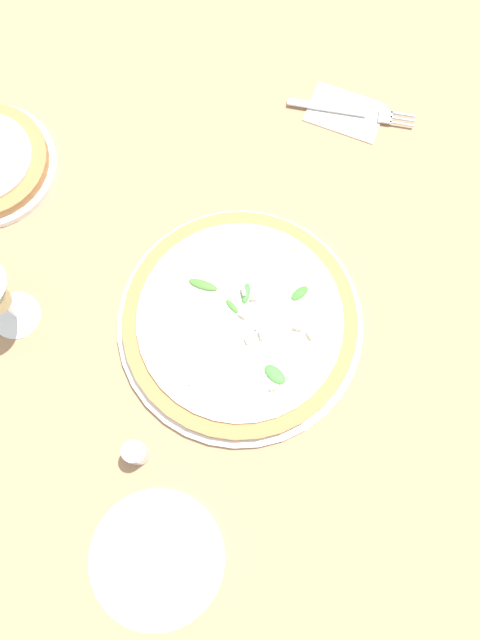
{
  "coord_description": "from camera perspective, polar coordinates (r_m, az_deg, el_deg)",
  "views": [
    {
      "loc": [
        -0.01,
        -0.23,
        0.91
      ],
      "look_at": [
        -0.02,
        0.01,
        0.03
      ],
      "focal_mm": 35.0,
      "sensor_mm": 36.0,
      "label": 1
    }
  ],
  "objects": [
    {
      "name": "shaker_pepper",
      "position": [
        0.89,
        -9.47,
        -11.87
      ],
      "size": [
        0.03,
        0.03,
        0.07
      ],
      "color": "silver",
      "rests_on": "ground_plane"
    },
    {
      "name": "ground_plane",
      "position": [
        0.94,
        1.12,
        -1.23
      ],
      "size": [
        6.0,
        6.0,
        0.0
      ],
      "primitive_type": "plane",
      "color": "#9E7A56"
    },
    {
      "name": "side_plate_white",
      "position": [
        0.91,
        -7.63,
        -20.81
      ],
      "size": [
        0.19,
        0.19,
        0.02
      ],
      "color": "white",
      "rests_on": "ground_plane"
    },
    {
      "name": "napkin",
      "position": [
        1.11,
        9.6,
        18.23
      ],
      "size": [
        0.14,
        0.11,
        0.01
      ],
      "rotation": [
        0.0,
        0.0,
        -0.33
      ],
      "color": "silver",
      "rests_on": "ground_plane"
    },
    {
      "name": "fork",
      "position": [
        1.1,
        10.06,
        18.3
      ],
      "size": [
        0.21,
        0.04,
        0.0
      ],
      "rotation": [
        0.0,
        0.0,
        -0.13
      ],
      "color": "silver",
      "rests_on": "ground_plane"
    },
    {
      "name": "pizza_arugula_main",
      "position": [
        0.92,
        0.0,
        -0.22
      ],
      "size": [
        0.37,
        0.37,
        0.05
      ],
      "color": "white",
      "rests_on": "ground_plane"
    }
  ]
}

